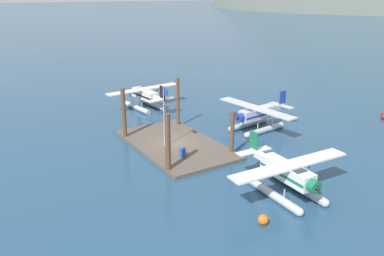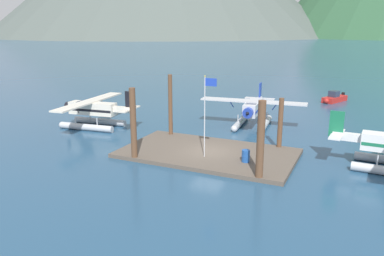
{
  "view_description": "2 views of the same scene",
  "coord_description": "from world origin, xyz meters",
  "px_view_note": "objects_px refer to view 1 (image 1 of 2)",
  "views": [
    {
      "loc": [
        31.79,
        -17.82,
        14.73
      ],
      "look_at": [
        1.37,
        1.17,
        2.08
      ],
      "focal_mm": 36.17,
      "sensor_mm": 36.0,
      "label": 1
    },
    {
      "loc": [
        10.76,
        -26.41,
        9.64
      ],
      "look_at": [
        -1.78,
        0.91,
        1.76
      ],
      "focal_mm": 35.87,
      "sensor_mm": 36.0,
      "label": 2
    }
  ],
  "objects_px": {
    "flagpole": "(164,110)",
    "fuel_drum": "(183,152)",
    "seaplane_white_stbd_fwd": "(287,176)",
    "seaplane_silver_bow_centre": "(257,116)",
    "seaplane_cream_port_fwd": "(145,97)",
    "mooring_buoy": "(263,220)"
  },
  "relations": [
    {
      "from": "flagpole",
      "to": "fuel_drum",
      "type": "xyz_separation_m",
      "value": [
        3.02,
        0.2,
        -3.33
      ]
    },
    {
      "from": "seaplane_white_stbd_fwd",
      "to": "flagpole",
      "type": "bearing_deg",
      "value": -164.54
    },
    {
      "from": "flagpole",
      "to": "seaplane_silver_bow_centre",
      "type": "distance_m",
      "value": 11.8
    },
    {
      "from": "seaplane_cream_port_fwd",
      "to": "seaplane_silver_bow_centre",
      "type": "bearing_deg",
      "value": 26.17
    },
    {
      "from": "fuel_drum",
      "to": "seaplane_silver_bow_centre",
      "type": "xyz_separation_m",
      "value": [
        -2.73,
        11.33,
        0.84
      ]
    },
    {
      "from": "seaplane_silver_bow_centre",
      "to": "seaplane_cream_port_fwd",
      "type": "bearing_deg",
      "value": -153.83
    },
    {
      "from": "mooring_buoy",
      "to": "seaplane_silver_bow_centre",
      "type": "relative_size",
      "value": 0.07
    },
    {
      "from": "flagpole",
      "to": "mooring_buoy",
      "type": "bearing_deg",
      "value": -2.41
    },
    {
      "from": "flagpole",
      "to": "seaplane_cream_port_fwd",
      "type": "xyz_separation_m",
      "value": [
        -14.03,
        4.5,
        -2.49
      ]
    },
    {
      "from": "mooring_buoy",
      "to": "seaplane_white_stbd_fwd",
      "type": "xyz_separation_m",
      "value": [
        -2.14,
        4.19,
        1.22
      ]
    },
    {
      "from": "seaplane_silver_bow_centre",
      "to": "fuel_drum",
      "type": "bearing_deg",
      "value": -76.43
    },
    {
      "from": "mooring_buoy",
      "to": "seaplane_cream_port_fwd",
      "type": "xyz_separation_m",
      "value": [
        -29.03,
        5.13,
        1.22
      ]
    },
    {
      "from": "mooring_buoy",
      "to": "seaplane_white_stbd_fwd",
      "type": "bearing_deg",
      "value": 117.03
    },
    {
      "from": "flagpole",
      "to": "fuel_drum",
      "type": "height_order",
      "value": "flagpole"
    },
    {
      "from": "fuel_drum",
      "to": "seaplane_silver_bow_centre",
      "type": "bearing_deg",
      "value": 103.57
    },
    {
      "from": "fuel_drum",
      "to": "seaplane_silver_bow_centre",
      "type": "distance_m",
      "value": 11.69
    },
    {
      "from": "fuel_drum",
      "to": "seaplane_silver_bow_centre",
      "type": "height_order",
      "value": "seaplane_silver_bow_centre"
    },
    {
      "from": "fuel_drum",
      "to": "mooring_buoy",
      "type": "height_order",
      "value": "fuel_drum"
    },
    {
      "from": "seaplane_white_stbd_fwd",
      "to": "mooring_buoy",
      "type": "bearing_deg",
      "value": -62.97
    },
    {
      "from": "fuel_drum",
      "to": "flagpole",
      "type": "bearing_deg",
      "value": -176.17
    },
    {
      "from": "mooring_buoy",
      "to": "seaplane_silver_bow_centre",
      "type": "height_order",
      "value": "seaplane_silver_bow_centre"
    },
    {
      "from": "seaplane_silver_bow_centre",
      "to": "seaplane_white_stbd_fwd",
      "type": "relative_size",
      "value": 1.0
    }
  ]
}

